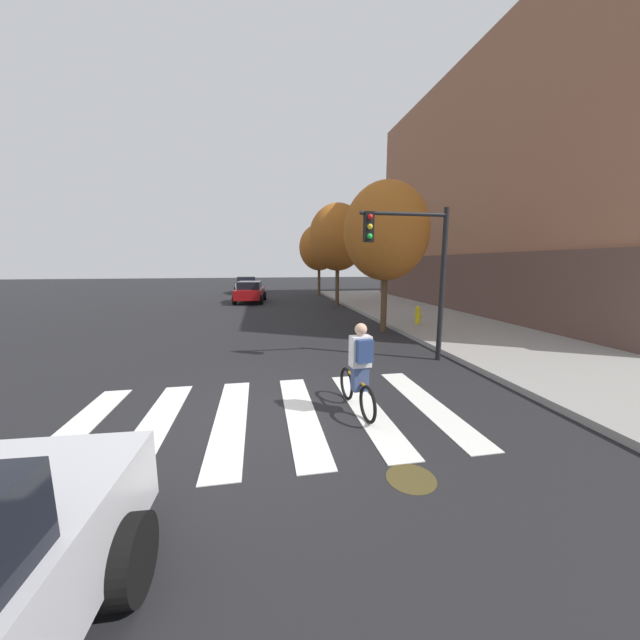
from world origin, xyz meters
TOP-DOWN VIEW (x-y plane):
  - ground_plane at (0.00, 0.00)m, footprint 120.00×120.00m
  - crosswalk_stripes at (0.17, 0.00)m, footprint 6.80×3.62m
  - manhole_cover at (1.96, -2.11)m, footprint 0.64×0.64m
  - sedan_mid at (-0.55, 18.36)m, footprint 2.31×4.40m
  - sedan_far at (-1.06, 25.98)m, footprint 2.13×4.43m
  - cyclist at (1.85, -0.13)m, footprint 0.38×1.71m
  - traffic_light_near at (4.25, 2.77)m, footprint 2.47×0.28m
  - fire_hydrant at (6.78, 7.48)m, footprint 0.33×0.22m
  - street_tree_near at (4.98, 6.86)m, footprint 3.27×3.27m
  - street_tree_mid at (5.00, 15.15)m, footprint 3.59×3.59m
  - street_tree_far at (5.19, 22.82)m, footprint 3.36×3.36m
  - corner_building at (17.91, 12.03)m, footprint 14.30×21.56m

SIDE VIEW (x-z plane):
  - ground_plane at x=0.00m, z-range 0.00..0.00m
  - manhole_cover at x=1.96m, z-range 0.00..0.01m
  - crosswalk_stripes at x=0.17m, z-range 0.00..0.01m
  - fire_hydrant at x=6.78m, z-range 0.14..0.92m
  - sedan_mid at x=-0.55m, z-range 0.02..1.49m
  - sedan_far at x=-1.06m, z-range 0.02..1.55m
  - cyclist at x=1.85m, z-range 0.00..1.69m
  - traffic_light_near at x=4.25m, z-range 0.76..4.96m
  - street_tree_near at x=4.98m, z-range 1.02..6.84m
  - street_tree_far at x=5.19m, z-range 1.05..7.01m
  - street_tree_mid at x=5.00m, z-range 1.12..7.51m
  - corner_building at x=17.91m, z-range -0.05..13.27m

